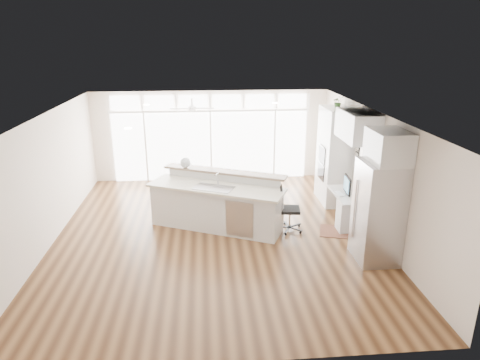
{
  "coord_description": "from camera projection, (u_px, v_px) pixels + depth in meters",
  "views": [
    {
      "loc": [
        -0.2,
        -8.7,
        4.23
      ],
      "look_at": [
        0.6,
        0.6,
        1.07
      ],
      "focal_mm": 32.0,
      "sensor_mm": 36.0,
      "label": 1
    }
  ],
  "objects": [
    {
      "name": "wall_front",
      "position": [
        224.0,
        277.0,
        5.38
      ],
      "size": [
        7.0,
        0.04,
        2.7
      ],
      "primitive_type": "cube",
      "color": "silver",
      "rests_on": "floor"
    },
    {
      "name": "potted_plant",
      "position": [
        338.0,
        103.0,
        10.7
      ],
      "size": [
        0.28,
        0.31,
        0.24
      ],
      "primitive_type": "imported",
      "rotation": [
        0.0,
        0.0,
        -0.03
      ],
      "color": "#37632A",
      "rests_on": "oven_cabinet"
    },
    {
      "name": "desk_window",
      "position": [
        367.0,
        161.0,
        9.65
      ],
      "size": [
        0.04,
        0.85,
        0.85
      ],
      "primitive_type": "cube",
      "color": "white",
      "rests_on": "wall_right"
    },
    {
      "name": "framed_photos",
      "position": [
        357.0,
        159.0,
        10.28
      ],
      "size": [
        0.06,
        0.22,
        0.8
      ],
      "primitive_type": "cube",
      "color": "black",
      "rests_on": "wall_right"
    },
    {
      "name": "keyboard",
      "position": [
        339.0,
        194.0,
        9.85
      ],
      "size": [
        0.14,
        0.34,
        0.02
      ],
      "primitive_type": "cube",
      "rotation": [
        0.0,
        0.0,
        0.05
      ],
      "color": "white",
      "rests_on": "desk_nook"
    },
    {
      "name": "glass_wall",
      "position": [
        211.0,
        146.0,
        12.96
      ],
      "size": [
        5.8,
        0.06,
        2.08
      ],
      "primitive_type": "cube",
      "color": "white",
      "rests_on": "wall_back"
    },
    {
      "name": "ceiling",
      "position": [
        213.0,
        115.0,
        8.72
      ],
      "size": [
        7.0,
        8.0,
        0.02
      ],
      "primitive_type": "cube",
      "color": "silver",
      "rests_on": "wall_back"
    },
    {
      "name": "wall_back",
      "position": [
        211.0,
        136.0,
        12.92
      ],
      "size": [
        7.0,
        0.04,
        2.7
      ],
      "primitive_type": "cube",
      "color": "silver",
      "rests_on": "floor"
    },
    {
      "name": "ceiling_fan",
      "position": [
        192.0,
        105.0,
        11.39
      ],
      "size": [
        1.16,
        1.16,
        0.32
      ],
      "primitive_type": "cube",
      "color": "white",
      "rests_on": "ceiling"
    },
    {
      "name": "transom_row",
      "position": [
        210.0,
        102.0,
        12.54
      ],
      "size": [
        5.9,
        0.06,
        0.4
      ],
      "primitive_type": "cube",
      "color": "white",
      "rests_on": "wall_back"
    },
    {
      "name": "wall_left",
      "position": [
        46.0,
        182.0,
        8.87
      ],
      "size": [
        0.04,
        8.0,
        2.7
      ],
      "primitive_type": "cube",
      "color": "silver",
      "rests_on": "floor"
    },
    {
      "name": "kitchen_island",
      "position": [
        216.0,
        203.0,
        9.74
      ],
      "size": [
        3.32,
        2.37,
        1.24
      ],
      "primitive_type": "cube",
      "rotation": [
        0.0,
        0.0,
        -0.43
      ],
      "color": "silver",
      "rests_on": "floor"
    },
    {
      "name": "desk_nook",
      "position": [
        349.0,
        209.0,
        10.0
      ],
      "size": [
        0.72,
        1.3,
        0.76
      ],
      "primitive_type": "cube",
      "color": "silver",
      "rests_on": "floor"
    },
    {
      "name": "floor",
      "position": [
        216.0,
        235.0,
        9.59
      ],
      "size": [
        7.0,
        8.0,
        0.02
      ],
      "primitive_type": "cube",
      "color": "#442915",
      "rests_on": "ground"
    },
    {
      "name": "wall_right",
      "position": [
        373.0,
        173.0,
        9.43
      ],
      "size": [
        0.04,
        8.0,
        2.7
      ],
      "primitive_type": "cube",
      "color": "silver",
      "rests_on": "floor"
    },
    {
      "name": "monitor",
      "position": [
        347.0,
        185.0,
        9.8
      ],
      "size": [
        0.14,
        0.54,
        0.44
      ],
      "primitive_type": "cube",
      "rotation": [
        0.0,
        0.0,
        -0.09
      ],
      "color": "black",
      "rests_on": "desk_nook"
    },
    {
      "name": "fishbowl",
      "position": [
        185.0,
        163.0,
        10.16
      ],
      "size": [
        0.32,
        0.32,
        0.25
      ],
      "primitive_type": "sphere",
      "rotation": [
        0.0,
        0.0,
        -0.3
      ],
      "color": "silver",
      "rests_on": "kitchen_island"
    },
    {
      "name": "office_chair",
      "position": [
        290.0,
        209.0,
        9.63
      ],
      "size": [
        0.6,
        0.57,
        1.03
      ],
      "primitive_type": "cube",
      "rotation": [
        0.0,
        0.0,
        -0.14
      ],
      "color": "black",
      "rests_on": "floor"
    },
    {
      "name": "oven_cabinet",
      "position": [
        334.0,
        156.0,
        11.14
      ],
      "size": [
        0.64,
        1.2,
        2.5
      ],
      "primitive_type": "cube",
      "color": "silver",
      "rests_on": "floor"
    },
    {
      "name": "refrigerator",
      "position": [
        378.0,
        212.0,
        8.24
      ],
      "size": [
        0.76,
        0.9,
        2.0
      ],
      "primitive_type": "cube",
      "color": "#B0B0B5",
      "rests_on": "floor"
    },
    {
      "name": "recessed_lights",
      "position": [
        213.0,
        114.0,
        8.91
      ],
      "size": [
        3.4,
        3.0,
        0.02
      ],
      "primitive_type": "cube",
      "color": "#F0E1CC",
      "rests_on": "ceiling"
    },
    {
      "name": "rug",
      "position": [
        341.0,
        232.0,
        9.69
      ],
      "size": [
        1.09,
        0.91,
        0.01
      ],
      "primitive_type": "cube",
      "rotation": [
        0.0,
        0.0,
        -0.27
      ],
      "color": "#3D1C13",
      "rests_on": "floor"
    },
    {
      "name": "fridge_cabinet",
      "position": [
        389.0,
        147.0,
        7.83
      ],
      "size": [
        0.64,
        0.9,
        0.6
      ],
      "primitive_type": "cube",
      "color": "silver",
      "rests_on": "wall_right"
    },
    {
      "name": "upper_cabinets",
      "position": [
        358.0,
        126.0,
        9.37
      ],
      "size": [
        0.64,
        1.3,
        0.64
      ],
      "primitive_type": "cube",
      "color": "silver",
      "rests_on": "wall_right"
    }
  ]
}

